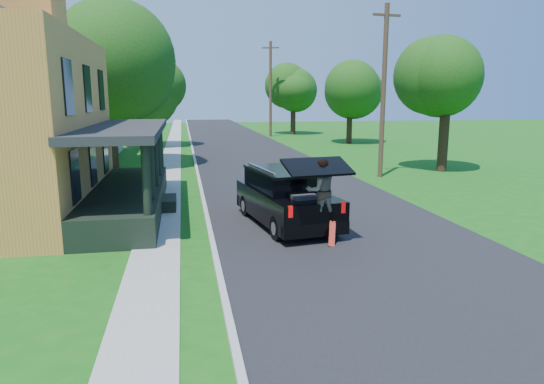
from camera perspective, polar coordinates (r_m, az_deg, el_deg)
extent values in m
plane|color=#125911|center=(13.66, 10.63, -6.64)|extent=(140.00, 140.00, 0.00)
cube|color=black|center=(32.73, -1.96, 3.85)|extent=(8.00, 120.00, 0.02)
cube|color=#ABABA6|center=(32.39, -9.08, 3.64)|extent=(0.15, 120.00, 0.12)
cube|color=gray|center=(32.39, -11.83, 3.55)|extent=(1.30, 120.00, 0.03)
cube|color=gray|center=(19.17, -24.44, -2.32)|extent=(6.50, 1.20, 0.03)
cube|color=black|center=(18.60, -16.47, -0.74)|extent=(2.40, 10.00, 0.90)
cube|color=black|center=(18.27, -16.91, 7.11)|extent=(2.60, 10.30, 0.25)
cube|color=beige|center=(37.19, -24.21, 7.63)|extent=(8.00, 8.00, 5.00)
pyramid|color=black|center=(37.29, -24.80, 14.84)|extent=(12.78, 12.78, 2.20)
cube|color=beige|center=(52.87, -20.16, 8.66)|extent=(8.00, 8.00, 5.00)
pyramid|color=black|center=(52.94, -20.51, 13.74)|extent=(12.78, 12.78, 2.20)
cube|color=black|center=(15.78, 1.70, -1.38)|extent=(2.75, 5.06, 0.93)
cube|color=black|center=(15.79, 1.50, 1.37)|extent=(2.30, 3.23, 0.60)
cube|color=black|center=(15.74, 1.50, 2.54)|extent=(2.36, 3.33, 0.09)
cube|color=black|center=(13.38, 5.37, 2.97)|extent=(1.99, 1.28, 0.42)
cube|color=#2F2F34|center=(14.41, 3.78, -1.27)|extent=(0.86, 0.77, 0.49)
cube|color=#B6B6BB|center=(15.45, -1.29, 2.75)|extent=(0.48, 2.62, 0.07)
cube|color=#B6B6BB|center=(16.03, 4.20, 3.03)|extent=(0.48, 2.62, 0.07)
cube|color=#990505|center=(13.26, 2.17, -2.34)|extent=(0.14, 0.09, 0.33)
cube|color=#990505|center=(13.93, 8.36, -1.80)|extent=(0.14, 0.09, 0.33)
cylinder|color=black|center=(17.04, -2.99, -1.62)|extent=(0.38, 0.77, 0.74)
cylinder|color=black|center=(17.61, 2.49, -1.20)|extent=(0.38, 0.77, 0.74)
cylinder|color=black|center=(14.12, 0.69, -4.29)|extent=(0.38, 0.77, 0.74)
cylinder|color=black|center=(14.80, 7.09, -3.65)|extent=(0.38, 0.77, 0.74)
imported|color=black|center=(13.72, 5.74, 0.16)|extent=(0.91, 0.74, 1.76)
cube|color=red|center=(13.77, 7.08, -4.89)|extent=(0.31, 0.37, 0.71)
cylinder|color=black|center=(30.17, -18.29, 6.09)|extent=(0.80, 0.80, 3.56)
sphere|color=#33621A|center=(30.12, -18.74, 13.43)|extent=(8.16, 8.16, 6.27)
sphere|color=#33621A|center=(30.02, -17.91, 16.16)|extent=(7.07, 7.07, 5.43)
sphere|color=#33621A|center=(30.46, -20.07, 14.63)|extent=(7.25, 7.25, 5.57)
cylinder|color=black|center=(42.01, -14.89, 6.92)|extent=(0.67, 0.67, 2.67)
sphere|color=#33621A|center=(41.92, -15.11, 11.27)|extent=(7.31, 7.31, 5.57)
sphere|color=#33621A|center=(41.54, -14.91, 12.99)|extent=(6.33, 6.33, 4.83)
sphere|color=#33621A|center=(42.46, -15.47, 12.08)|extent=(6.50, 6.50, 4.95)
cylinder|color=black|center=(28.95, 19.49, 5.50)|extent=(0.63, 0.63, 3.23)
sphere|color=#33621A|center=(28.85, 19.90, 11.72)|extent=(5.22, 5.22, 4.59)
sphere|color=#33621A|center=(28.91, 21.04, 13.67)|extent=(4.52, 4.52, 3.98)
sphere|color=#33621A|center=(28.88, 18.68, 12.81)|extent=(4.64, 4.64, 4.08)
cylinder|color=black|center=(44.77, 9.09, 7.73)|extent=(0.53, 0.53, 3.21)
sphere|color=#33621A|center=(44.70, 9.22, 11.97)|extent=(5.49, 5.49, 5.11)
sphere|color=#33621A|center=(44.58, 9.80, 13.41)|extent=(4.76, 4.76, 4.43)
sphere|color=#33621A|center=(44.95, 8.56, 12.70)|extent=(4.88, 4.88, 4.54)
cylinder|color=black|center=(54.95, 2.49, 8.47)|extent=(0.68, 0.68, 3.24)
sphere|color=#33621A|center=(54.89, 2.52, 11.87)|extent=(5.92, 5.92, 4.92)
sphere|color=#33621A|center=(54.62, 2.96, 13.01)|extent=(5.13, 5.13, 4.26)
sphere|color=#33621A|center=(55.31, 2.00, 12.43)|extent=(5.26, 5.26, 4.37)
cylinder|color=#442D1F|center=(25.86, 12.98, 11.31)|extent=(0.27, 0.27, 8.69)
cube|color=#442D1F|center=(26.17, 13.36, 19.61)|extent=(1.51, 0.29, 0.11)
cylinder|color=#442D1F|center=(52.10, -0.18, 11.96)|extent=(0.36, 0.36, 9.82)
cube|color=#442D1F|center=(52.33, -0.18, 16.61)|extent=(1.73, 0.68, 0.13)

